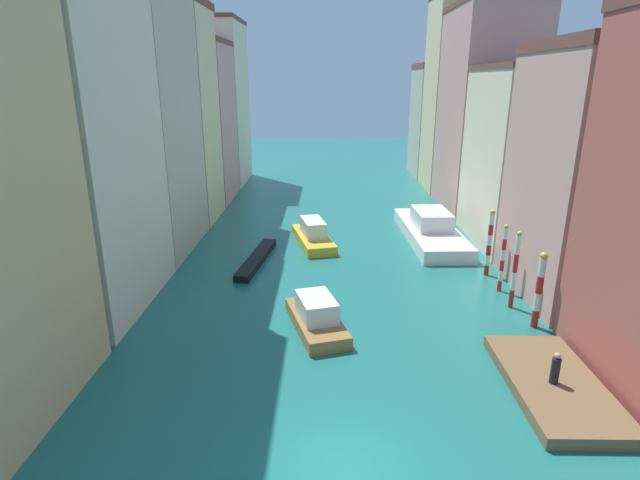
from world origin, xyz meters
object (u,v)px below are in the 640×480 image
(mooring_pole_0, at_px, (539,289))
(motorboat_1, at_px, (313,235))
(vaporetto_white, at_px, (431,230))
(gondola_black, at_px, (257,259))
(mooring_pole_3, at_px, (489,242))
(motorboat_0, at_px, (316,317))
(person_on_dock, at_px, (555,369))
(mooring_pole_1, at_px, (515,269))
(mooring_pole_2, at_px, (503,258))
(waterfront_dock, at_px, (554,384))

(mooring_pole_0, xyz_separation_m, motorboat_1, (-12.27, 14.04, -1.45))
(vaporetto_white, height_order, gondola_black, vaporetto_white)
(mooring_pole_3, height_order, motorboat_1, mooring_pole_3)
(vaporetto_white, bearing_deg, motorboat_0, -120.07)
(motorboat_0, bearing_deg, person_on_dock, -29.23)
(mooring_pole_3, xyz_separation_m, vaporetto_white, (-2.25, 7.93, -1.52))
(motorboat_1, bearing_deg, mooring_pole_1, -44.47)
(vaporetto_white, bearing_deg, motorboat_1, -172.09)
(mooring_pole_1, relative_size, mooring_pole_2, 1.07)
(mooring_pole_1, xyz_separation_m, mooring_pole_2, (0.12, 2.37, -0.15))
(waterfront_dock, distance_m, mooring_pole_0, 6.23)
(gondola_black, distance_m, motorboat_1, 5.88)
(mooring_pole_0, distance_m, vaporetto_white, 15.66)
(mooring_pole_1, xyz_separation_m, motorboat_0, (-11.27, -2.79, -1.67))
(mooring_pole_2, bearing_deg, waterfront_dock, -96.16)
(waterfront_dock, height_order, motorboat_0, motorboat_0)
(mooring_pole_2, height_order, gondola_black, mooring_pole_2)
(person_on_dock, distance_m, motorboat_0, 11.56)
(waterfront_dock, relative_size, mooring_pole_0, 1.77)
(waterfront_dock, distance_m, mooring_pole_2, 10.77)
(mooring_pole_1, relative_size, mooring_pole_3, 1.01)
(mooring_pole_0, relative_size, vaporetto_white, 0.34)
(mooring_pole_2, relative_size, motorboat_0, 0.74)
(mooring_pole_0, height_order, motorboat_1, mooring_pole_0)
(person_on_dock, height_order, mooring_pole_1, mooring_pole_1)
(mooring_pole_3, xyz_separation_m, motorboat_0, (-11.38, -7.84, -1.65))
(motorboat_1, bearing_deg, vaporetto_white, 7.91)
(waterfront_dock, distance_m, mooring_pole_3, 13.42)
(mooring_pole_2, height_order, mooring_pole_3, mooring_pole_3)
(vaporetto_white, bearing_deg, mooring_pole_3, -74.15)
(motorboat_1, bearing_deg, waterfront_dock, -61.30)
(vaporetto_white, bearing_deg, mooring_pole_0, -80.56)
(waterfront_dock, bearing_deg, motorboat_1, 118.70)
(mooring_pole_3, xyz_separation_m, gondola_black, (-15.94, 2.28, -2.10))
(person_on_dock, xyz_separation_m, mooring_pole_3, (1.30, 13.48, 1.16))
(vaporetto_white, bearing_deg, gondola_black, -157.58)
(motorboat_0, bearing_deg, waterfront_dock, -27.64)
(mooring_pole_0, distance_m, gondola_black, 19.05)
(mooring_pole_2, height_order, motorboat_0, mooring_pole_2)
(waterfront_dock, xyz_separation_m, motorboat_0, (-10.25, 5.37, 0.43))
(mooring_pole_0, xyz_separation_m, motorboat_0, (-11.69, -0.38, -1.48))
(mooring_pole_2, bearing_deg, vaporetto_white, 102.00)
(mooring_pole_3, height_order, vaporetto_white, mooring_pole_3)
(waterfront_dock, height_order, vaporetto_white, vaporetto_white)
(mooring_pole_1, height_order, motorboat_0, mooring_pole_1)
(mooring_pole_0, distance_m, mooring_pole_2, 4.79)
(gondola_black, bearing_deg, person_on_dock, -47.12)
(waterfront_dock, height_order, gondola_black, waterfront_dock)
(mooring_pole_1, distance_m, mooring_pole_3, 5.06)
(mooring_pole_3, bearing_deg, vaporetto_white, 105.85)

